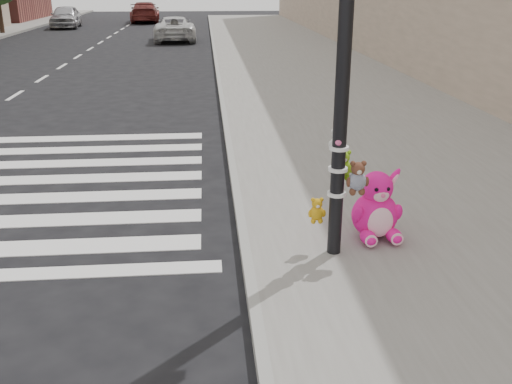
{
  "coord_description": "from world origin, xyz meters",
  "views": [
    {
      "loc": [
        1.13,
        -4.27,
        3.22
      ],
      "look_at": [
        1.7,
        2.31,
        0.75
      ],
      "focal_mm": 40.0,
      "sensor_mm": 36.0,
      "label": 1
    }
  ],
  "objects_px": {
    "signal_pole": "(343,112)",
    "pink_bunny": "(376,210)",
    "red_teddy": "(368,223)",
    "car_white_near": "(175,29)"
  },
  "relations": [
    {
      "from": "signal_pole",
      "to": "red_teddy",
      "type": "xyz_separation_m",
      "value": [
        0.55,
        0.59,
        -1.61
      ]
    },
    {
      "from": "pink_bunny",
      "to": "car_white_near",
      "type": "bearing_deg",
      "value": 93.53
    },
    {
      "from": "pink_bunny",
      "to": "red_teddy",
      "type": "height_order",
      "value": "pink_bunny"
    },
    {
      "from": "signal_pole",
      "to": "red_teddy",
      "type": "distance_m",
      "value": 1.8
    },
    {
      "from": "pink_bunny",
      "to": "red_teddy",
      "type": "distance_m",
      "value": 0.36
    },
    {
      "from": "pink_bunny",
      "to": "red_teddy",
      "type": "xyz_separation_m",
      "value": [
        -0.03,
        0.23,
        -0.28
      ]
    },
    {
      "from": "pink_bunny",
      "to": "car_white_near",
      "type": "height_order",
      "value": "car_white_near"
    },
    {
      "from": "car_white_near",
      "to": "red_teddy",
      "type": "bearing_deg",
      "value": 95.45
    },
    {
      "from": "signal_pole",
      "to": "pink_bunny",
      "type": "distance_m",
      "value": 1.5
    },
    {
      "from": "red_teddy",
      "to": "car_white_near",
      "type": "xyz_separation_m",
      "value": [
        -3.68,
        26.07,
        0.42
      ]
    }
  ]
}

